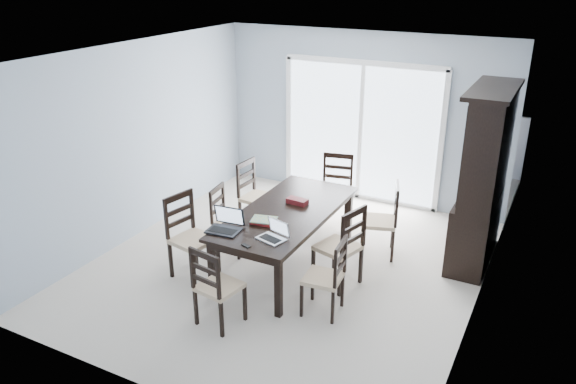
% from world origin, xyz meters
% --- Properties ---
extents(floor, '(5.00, 5.00, 0.00)m').
position_xyz_m(floor, '(0.00, 0.00, 0.00)').
color(floor, beige).
rests_on(floor, ground).
extents(ceiling, '(5.00, 5.00, 0.00)m').
position_xyz_m(ceiling, '(0.00, 0.00, 2.60)').
color(ceiling, white).
rests_on(ceiling, back_wall).
extents(back_wall, '(4.50, 0.02, 2.60)m').
position_xyz_m(back_wall, '(0.00, 2.50, 1.30)').
color(back_wall, '#96A4B3').
rests_on(back_wall, floor).
extents(wall_left, '(0.02, 5.00, 2.60)m').
position_xyz_m(wall_left, '(-2.25, 0.00, 1.30)').
color(wall_left, '#96A4B3').
rests_on(wall_left, floor).
extents(wall_right, '(0.02, 5.00, 2.60)m').
position_xyz_m(wall_right, '(2.25, 0.00, 1.30)').
color(wall_right, '#96A4B3').
rests_on(wall_right, floor).
extents(balcony, '(4.50, 2.00, 0.10)m').
position_xyz_m(balcony, '(0.00, 3.50, -0.05)').
color(balcony, gray).
rests_on(balcony, ground).
extents(railing, '(4.50, 0.06, 1.10)m').
position_xyz_m(railing, '(0.00, 4.50, 0.55)').
color(railing, '#99999E').
rests_on(railing, balcony).
extents(dining_table, '(1.00, 2.20, 0.75)m').
position_xyz_m(dining_table, '(0.00, 0.00, 0.67)').
color(dining_table, black).
rests_on(dining_table, floor).
extents(china_hutch, '(0.50, 1.38, 2.20)m').
position_xyz_m(china_hutch, '(2.02, 1.25, 1.07)').
color(china_hutch, black).
rests_on(china_hutch, floor).
extents(sliding_door, '(2.52, 0.05, 2.18)m').
position_xyz_m(sliding_door, '(0.00, 2.48, 1.09)').
color(sliding_door, silver).
rests_on(sliding_door, floor).
extents(chair_left_near, '(0.53, 0.52, 1.17)m').
position_xyz_m(chair_left_near, '(-0.97, -0.70, 0.62)').
color(chair_left_near, black).
rests_on(chair_left_near, floor).
extents(chair_left_mid, '(0.44, 0.43, 1.02)m').
position_xyz_m(chair_left_mid, '(-0.90, -0.01, 0.54)').
color(chair_left_mid, black).
rests_on(chair_left_mid, floor).
extents(chair_left_far, '(0.46, 0.45, 1.12)m').
position_xyz_m(chair_left_far, '(-0.94, 0.78, 0.59)').
color(chair_left_far, black).
rests_on(chair_left_far, floor).
extents(chair_right_near, '(0.43, 0.42, 1.02)m').
position_xyz_m(chair_right_near, '(0.88, -0.70, 0.54)').
color(chair_right_near, black).
rests_on(chair_right_near, floor).
extents(chair_right_mid, '(0.55, 0.54, 1.16)m').
position_xyz_m(chair_right_mid, '(0.81, -0.12, 0.61)').
color(chair_right_mid, black).
rests_on(chair_right_mid, floor).
extents(chair_right_far, '(0.54, 0.54, 1.13)m').
position_xyz_m(chair_right_far, '(0.99, 0.84, 0.60)').
color(chair_right_far, black).
rests_on(chair_right_far, floor).
extents(chair_end_near, '(0.46, 0.47, 1.06)m').
position_xyz_m(chair_end_near, '(-0.08, -1.46, 0.56)').
color(chair_end_near, black).
rests_on(chair_end_near, floor).
extents(chair_end_far, '(0.52, 0.53, 1.16)m').
position_xyz_m(chair_end_far, '(0.03, 1.47, 0.61)').
color(chair_end_far, black).
rests_on(chair_end_far, floor).
extents(laptop_dark, '(0.39, 0.29, 0.25)m').
position_xyz_m(laptop_dark, '(-0.36, -0.82, 0.81)').
color(laptop_dark, black).
rests_on(laptop_dark, dining_table).
extents(laptop_silver, '(0.34, 0.28, 0.20)m').
position_xyz_m(laptop_silver, '(0.20, -0.75, 0.80)').
color(laptop_silver, silver).
rests_on(laptop_silver, dining_table).
extents(book_stack, '(0.33, 0.28, 0.05)m').
position_xyz_m(book_stack, '(-0.08, -0.42, 0.77)').
color(book_stack, maroon).
rests_on(book_stack, dining_table).
extents(cell_phone, '(0.12, 0.08, 0.01)m').
position_xyz_m(cell_phone, '(0.04, -1.00, 0.76)').
color(cell_phone, black).
rests_on(cell_phone, dining_table).
extents(game_box, '(0.27, 0.15, 0.06)m').
position_xyz_m(game_box, '(0.02, 0.24, 0.78)').
color(game_box, '#470E12').
rests_on(game_box, dining_table).
extents(hot_tub, '(1.88, 1.71, 0.92)m').
position_xyz_m(hot_tub, '(-0.63, 3.39, 0.46)').
color(hot_tub, brown).
rests_on(hot_tub, balcony).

